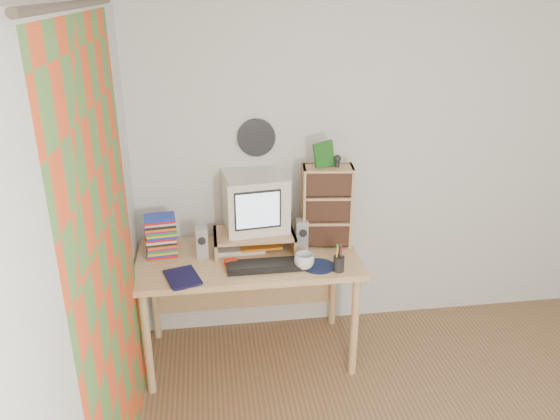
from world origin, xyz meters
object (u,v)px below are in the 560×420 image
object	(u,v)px
crt_monitor	(256,203)
cd_rack	(327,206)
dvd_stack	(161,236)
keyboard	(265,266)
desk	(248,270)
diary	(167,279)
mug	(304,261)

from	to	relation	value
crt_monitor	cd_rack	bearing A→B (deg)	-11.68
dvd_stack	keyboard	bearing A→B (deg)	-29.73
keyboard	cd_rack	size ratio (longest dim) A/B	0.87
crt_monitor	keyboard	world-z (taller)	crt_monitor
desk	keyboard	size ratio (longest dim) A/B	3.00
keyboard	cd_rack	bearing A→B (deg)	32.65
diary	desk	bearing A→B (deg)	17.12
cd_rack	mug	distance (m)	0.44
mug	keyboard	bearing A→B (deg)	171.30
crt_monitor	diary	world-z (taller)	crt_monitor
dvd_stack	mug	distance (m)	0.92
mug	diary	distance (m)	0.82
keyboard	mug	size ratio (longest dim) A/B	3.84
keyboard	cd_rack	xyz separation A→B (m)	(0.44, 0.28, 0.25)
desk	cd_rack	bearing A→B (deg)	5.27
desk	crt_monitor	distance (m)	0.45
diary	dvd_stack	bearing A→B (deg)	80.99
keyboard	desk	bearing A→B (deg)	111.01
crt_monitor	dvd_stack	xyz separation A→B (m)	(-0.61, -0.05, -0.17)
crt_monitor	cd_rack	size ratio (longest dim) A/B	0.71
keyboard	dvd_stack	bearing A→B (deg)	156.85
desk	crt_monitor	world-z (taller)	crt_monitor
desk	keyboard	distance (m)	0.29
keyboard	dvd_stack	distance (m)	0.69
dvd_stack	mug	size ratio (longest dim) A/B	2.20
diary	crt_monitor	bearing A→B (deg)	19.90
desk	mug	size ratio (longest dim) A/B	11.52
crt_monitor	cd_rack	world-z (taller)	cd_rack
dvd_stack	crt_monitor	bearing A→B (deg)	-1.74
crt_monitor	keyboard	xyz separation A→B (m)	(0.02, -0.32, -0.28)
desk	crt_monitor	bearing A→B (deg)	51.51
cd_rack	desk	bearing A→B (deg)	-167.46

